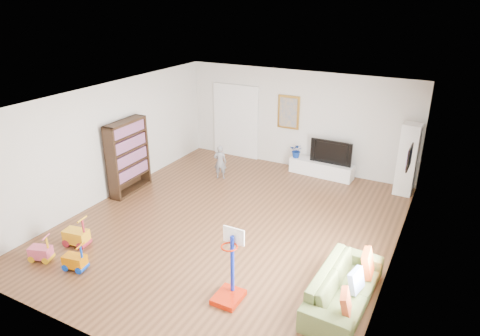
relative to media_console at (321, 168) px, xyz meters
The scene contains 25 objects.
floor 3.55m from the media_console, 104.11° to the right, with size 6.50×7.50×0.00m, color brown.
ceiling 4.34m from the media_console, 104.11° to the right, with size 6.50×7.50×0.00m, color white.
wall_back 1.47m from the media_console, 160.16° to the left, with size 6.50×0.00×2.70m, color silver.
wall_front 7.33m from the media_console, 96.86° to the right, with size 6.50×0.00×2.70m, color silver.
wall_left 5.48m from the media_console, 140.12° to the right, with size 0.00×7.50×2.70m, color white.
wall_right 4.34m from the media_console, 55.24° to the right, with size 0.00×7.50×2.70m, color silver.
navy_accent 3.54m from the media_console, 40.69° to the right, with size 0.01×3.20×1.70m, color black.
olive_wainscot 3.14m from the media_console, 40.69° to the right, with size 0.01×3.20×1.00m, color brown.
doorway 2.90m from the media_console, behind, with size 1.45×0.06×2.10m, color white.
painting_back 1.77m from the media_console, 166.29° to the left, with size 0.62×0.06×0.92m, color gold.
artwork_right 3.24m from the media_console, 38.56° to the right, with size 0.04×0.56×0.46m, color #7F3F8C.
media_console is the anchor object (origin of this frame).
tall_cabinet 2.23m from the media_console, ahead, with size 0.41×0.41×1.77m, color white.
bookshelf 5.04m from the media_console, 141.04° to the right, with size 0.32×1.23×1.80m, color #301E11.
sofa 5.15m from the media_console, 68.22° to the right, with size 1.99×0.78×0.58m, color #5B6A36.
basketball_hoop 5.60m from the media_console, 87.22° to the right, with size 0.42×0.51×1.23m, color #AF1903.
ride_on_yellow 6.38m from the media_console, 119.29° to the right, with size 0.47×0.29×0.62m, color #F8AB1A.
ride_on_orange 6.64m from the media_console, 112.45° to the right, with size 0.39×0.24×0.53m, color #D07002.
ride_on_pink 7.06m from the media_console, 117.99° to the right, with size 0.39×0.24×0.52m, color #D9506F.
child 2.73m from the media_console, 148.24° to the right, with size 0.33×0.22×0.92m, color slate.
tv 0.57m from the media_console, 14.95° to the left, with size 1.11×0.15×0.64m, color black.
vase_plant 0.82m from the media_console, behind, with size 0.36×0.31×0.40m, color navy.
pillow_left 5.73m from the media_console, 68.80° to the right, with size 0.09×0.35×0.35m, color #B14522.
pillow_center 5.19m from the media_console, 66.38° to the right, with size 0.09×0.35×0.35m, color silver.
pillow_right 4.72m from the media_console, 63.08° to the right, with size 0.11×0.42×0.42m, color #B14016.
Camera 1 is at (3.90, -6.96, 4.57)m, focal length 32.00 mm.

